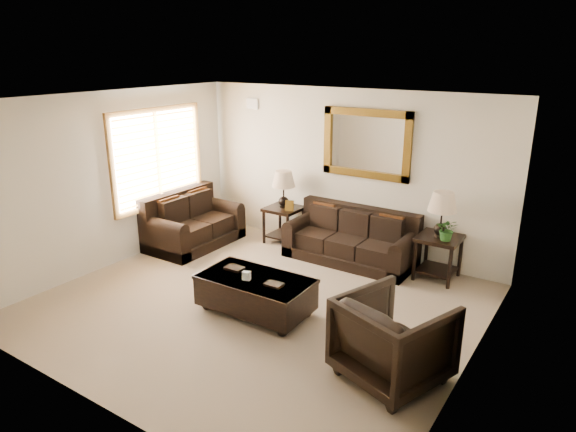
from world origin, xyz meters
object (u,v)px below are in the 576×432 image
Objects in this scene: sofa at (352,242)px; coffee_table at (256,291)px; end_table_right at (441,223)px; armchair at (394,336)px; loveseat at (192,226)px; end_table_left at (284,196)px.

coffee_table is at bearing -95.73° from sofa.
end_table_right is (1.39, 0.07, 0.57)m from sofa.
coffee_table is (-1.62, -2.35, -0.56)m from end_table_right.
end_table_right is 2.75m from armchair.
end_table_right is at bearing 54.26° from coffee_table.
loveseat reaches higher than sofa.
end_table_left is 0.97× the size of end_table_right.
sofa is 1.48m from end_table_left.
sofa is 3.18m from armchair.
end_table_left reaches higher than sofa.
end_table_left is 2.76m from end_table_right.
sofa is 1.55× the size of end_table_right.
coffee_table is (1.15, -2.36, -0.53)m from end_table_left.
end_table_left is 2.67m from coffee_table.
end_table_left is at bearing -52.76° from loveseat.
end_table_right is (4.05, 0.97, 0.53)m from loveseat.
loveseat is 1.65× the size of armchair.
end_table_left is 0.87× the size of coffee_table.
end_table_right reaches higher than coffee_table.
coffee_table is at bearing -64.04° from end_table_left.
sofa is 2.81m from loveseat.
sofa reaches higher than coffee_table.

